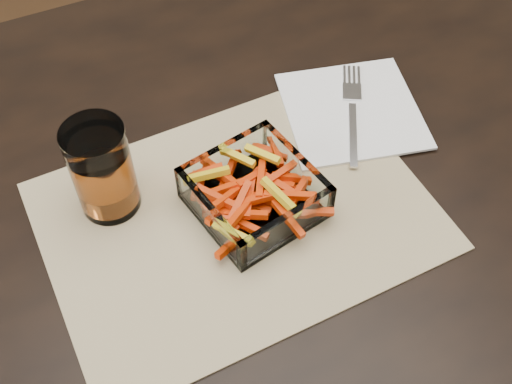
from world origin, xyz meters
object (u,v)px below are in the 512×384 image
tumbler (103,172)px  glass_bowl (254,195)px  dining_table (331,192)px  fork (352,110)px

tumbler → glass_bowl: bearing=-26.9°
dining_table → fork: bearing=44.5°
fork → dining_table: bearing=-106.2°
dining_table → glass_bowl: glass_bowl is taller
tumbler → fork: 0.34m
dining_table → glass_bowl: bearing=-165.1°
dining_table → tumbler: tumbler is taller
glass_bowl → fork: 0.21m
dining_table → glass_bowl: 0.18m
dining_table → tumbler: (-0.29, 0.04, 0.15)m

